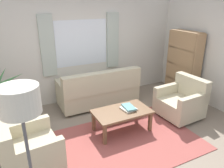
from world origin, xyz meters
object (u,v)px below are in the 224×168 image
at_px(armchair_right, 182,101).
at_px(standing_lamp, 22,118).
at_px(coffee_table, 122,113).
at_px(book_stack_on_table, 129,108).
at_px(couch, 99,91).
at_px(armchair_left, 26,151).
at_px(bookshelf, 182,68).

bearing_deg(armchair_right, standing_lamp, -69.89).
xyz_separation_m(coffee_table, book_stack_on_table, (0.15, -0.00, 0.09)).
xyz_separation_m(couch, coffee_table, (-0.07, -1.26, 0.01)).
height_order(armchair_left, coffee_table, armchair_left).
height_order(armchair_right, bookshelf, bookshelf).
bearing_deg(coffee_table, couch, 86.90).
bearing_deg(bookshelf, book_stack_on_table, 110.69).
relative_size(armchair_right, standing_lamp, 0.49).
bearing_deg(armchair_left, couch, -54.95).
bearing_deg(armchair_right, coffee_table, -95.96).
height_order(coffee_table, bookshelf, bookshelf).
distance_m(armchair_left, armchair_right, 3.25).
bearing_deg(couch, bookshelf, 167.74).
distance_m(armchair_right, standing_lamp, 3.73).
height_order(armchair_right, book_stack_on_table, armchair_right).
xyz_separation_m(coffee_table, bookshelf, (2.23, 0.79, 0.39)).
height_order(couch, bookshelf, bookshelf).
height_order(couch, coffee_table, couch).
height_order(armchair_left, bookshelf, bookshelf).
bearing_deg(standing_lamp, armchair_right, 23.27).
bearing_deg(couch, coffee_table, 86.90).
xyz_separation_m(armchair_right, bookshelf, (0.78, 0.86, 0.42)).
relative_size(bookshelf, standing_lamp, 0.96).
height_order(coffee_table, book_stack_on_table, book_stack_on_table).
bearing_deg(standing_lamp, bookshelf, 29.25).
relative_size(coffee_table, standing_lamp, 0.61).
relative_size(couch, standing_lamp, 1.06).
height_order(couch, armchair_left, couch).
bearing_deg(coffee_table, book_stack_on_table, -0.68).
height_order(armchair_left, armchair_right, same).
bearing_deg(couch, book_stack_on_table, 93.54).
relative_size(couch, armchair_right, 2.15).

